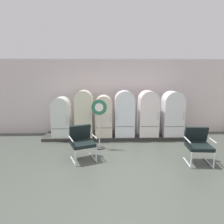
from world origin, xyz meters
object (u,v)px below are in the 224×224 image
object	(u,v)px
armchair_left	(82,140)
sign_stand	(99,124)
refrigerator_3	(124,112)
refrigerator_5	(172,112)
refrigerator_1	(84,112)
refrigerator_2	(104,115)
armchair_right	(198,143)
refrigerator_0	(61,116)
refrigerator_4	(148,112)

from	to	relation	value
armchair_left	sign_stand	distance (m)	0.93
refrigerator_3	refrigerator_5	size ratio (longest dim) A/B	1.02
refrigerator_1	refrigerator_2	bearing A→B (deg)	0.62
refrigerator_1	armchair_left	world-z (taller)	refrigerator_1
refrigerator_5	armchair_right	distance (m)	2.09
armchair_right	sign_stand	world-z (taller)	sign_stand
refrigerator_0	armchair_left	distance (m)	2.01
refrigerator_2	sign_stand	size ratio (longest dim) A/B	0.94
refrigerator_3	refrigerator_4	size ratio (longest dim) A/B	1.00
refrigerator_4	refrigerator_1	bearing A→B (deg)	-179.36
refrigerator_3	refrigerator_4	xyz separation A→B (m)	(0.86, 0.04, -0.00)
refrigerator_2	armchair_right	xyz separation A→B (m)	(2.51, -2.06, -0.35)
refrigerator_0	refrigerator_5	size ratio (longest dim) A/B	0.88
refrigerator_0	refrigerator_3	distance (m)	2.25
refrigerator_4	refrigerator_2	bearing A→B (deg)	-179.35
refrigerator_1	refrigerator_2	size ratio (longest dim) A/B	1.13
refrigerator_3	refrigerator_4	world-z (taller)	refrigerator_3
armchair_right	refrigerator_1	bearing A→B (deg)	147.42
armchair_left	armchair_right	distance (m)	3.10
refrigerator_4	sign_stand	size ratio (longest dim) A/B	1.05
refrigerator_0	refrigerator_1	world-z (taller)	refrigerator_1
refrigerator_2	refrigerator_0	bearing A→B (deg)	-179.55
refrigerator_1	refrigerator_5	xyz separation A→B (m)	(3.18, -0.00, -0.03)
refrigerator_2	armchair_right	bearing A→B (deg)	-39.38
refrigerator_4	refrigerator_5	bearing A→B (deg)	-1.71
refrigerator_3	refrigerator_2	bearing A→B (deg)	178.35
refrigerator_4	armchair_left	world-z (taller)	refrigerator_4
refrigerator_1	refrigerator_2	xyz separation A→B (m)	(0.70, 0.01, -0.10)
refrigerator_1	sign_stand	size ratio (longest dim) A/B	1.06
refrigerator_4	refrigerator_5	size ratio (longest dim) A/B	1.01
refrigerator_4	armchair_left	xyz separation A→B (m)	(-2.18, -1.78, -0.44)
refrigerator_5	armchair_left	world-z (taller)	refrigerator_5
armchair_right	sign_stand	size ratio (longest dim) A/B	0.60
sign_stand	refrigerator_3	bearing A→B (deg)	48.03
refrigerator_2	armchair_left	world-z (taller)	refrigerator_2
refrigerator_3	refrigerator_5	bearing A→B (deg)	0.44
refrigerator_1	armchair_right	world-z (taller)	refrigerator_1
refrigerator_4	armchair_right	distance (m)	2.31
refrigerator_1	sign_stand	world-z (taller)	refrigerator_1
refrigerator_5	sign_stand	distance (m)	2.79
refrigerator_0	refrigerator_1	distance (m)	0.82
refrigerator_3	refrigerator_5	world-z (taller)	refrigerator_3
armchair_left	refrigerator_5	bearing A→B (deg)	29.81
refrigerator_1	refrigerator_3	xyz separation A→B (m)	(1.44, -0.01, -0.01)
refrigerator_3	armchair_left	world-z (taller)	refrigerator_3
refrigerator_1	armchair_left	distance (m)	1.81
refrigerator_2	refrigerator_5	xyz separation A→B (m)	(2.48, -0.01, 0.07)
refrigerator_1	refrigerator_5	distance (m)	3.18
sign_stand	refrigerator_0	bearing A→B (deg)	144.77
refrigerator_0	refrigerator_4	xyz separation A→B (m)	(3.11, 0.03, 0.12)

